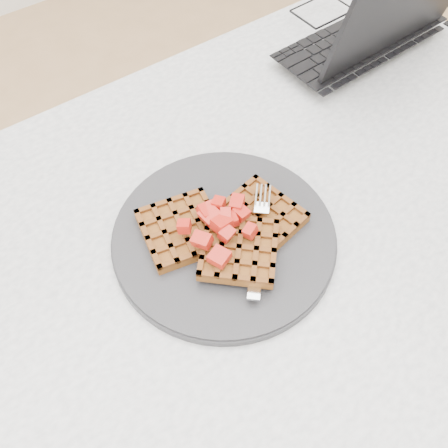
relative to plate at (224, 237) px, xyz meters
name	(u,v)px	position (x,y,z in m)	size (l,w,h in m)	color
ground	(244,388)	(0.06, -0.01, -0.76)	(4.00, 4.00, 0.00)	tan
table	(258,269)	(0.06, -0.01, -0.12)	(1.20, 0.80, 0.75)	silver
plate	(224,237)	(0.00, 0.00, 0.00)	(0.31, 0.31, 0.02)	black
waffles	(226,231)	(0.00, 0.00, 0.02)	(0.21, 0.20, 0.03)	brown
strawberry_pile	(224,218)	(0.00, 0.00, 0.05)	(0.15, 0.15, 0.02)	#920500
fork	(259,236)	(0.03, -0.03, 0.02)	(0.02, 0.18, 0.02)	silver
laptop	(355,25)	(0.46, 0.22, 0.03)	(0.35, 0.26, 0.23)	black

